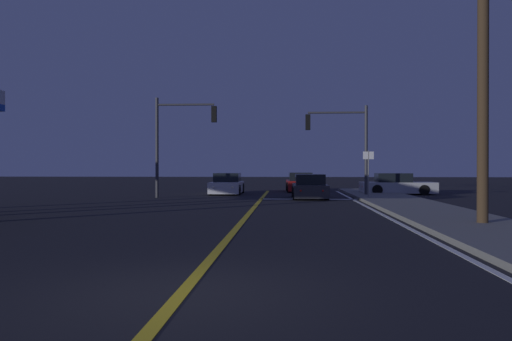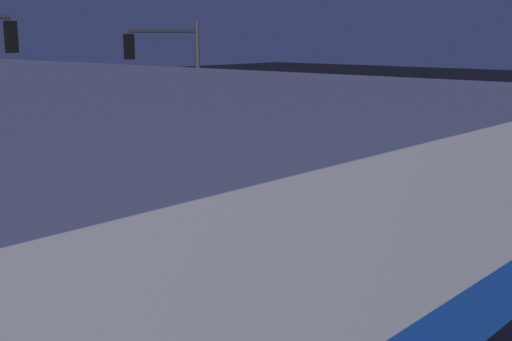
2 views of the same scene
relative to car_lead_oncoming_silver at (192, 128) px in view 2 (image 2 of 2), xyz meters
The scene contains 9 objects.
sidewalk_right 14.80m from the car_lead_oncoming_silver, 95.92° to the right, with size 3.20×39.78×0.15m, color slate.
lane_line_center 16.89m from the car_lead_oncoming_silver, 119.34° to the right, with size 0.20×37.57×0.01m, color gold.
lane_line_edge_right 15.10m from the car_lead_oncoming_silver, 102.93° to the right, with size 0.16×37.57×0.01m, color white.
stop_bar 7.71m from the car_lead_oncoming_silver, 137.83° to the right, with size 5.14×0.50×0.01m, color white.
car_lead_oncoming_silver is the anchor object (origin of this frame).
car_following_oncoming_charcoal 7.15m from the car_lead_oncoming_silver, 142.00° to the right, with size 1.96×4.27×1.34m.
car_far_approaching_red 6.89m from the car_lead_oncoming_silver, 150.32° to the left, with size 2.03×4.44×1.34m.
traffic_signal_near_right 5.48m from the car_lead_oncoming_silver, 141.85° to the right, with size 3.58×0.28×5.29m.
street_sign_corner 6.35m from the car_lead_oncoming_silver, 114.89° to the right, with size 0.56×0.06×2.59m.
Camera 2 is at (-12.79, 3.28, 4.76)m, focal length 47.44 mm.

